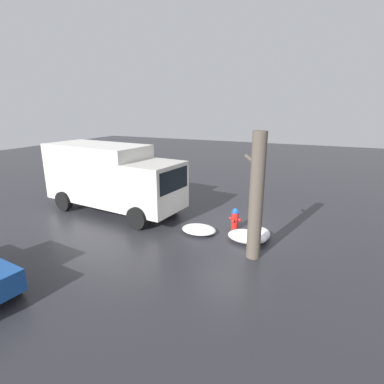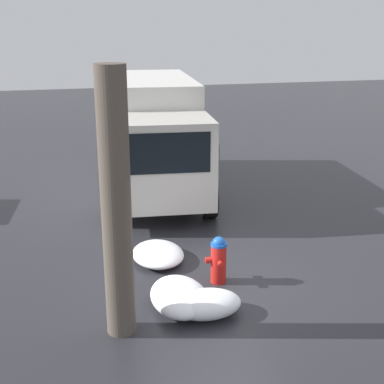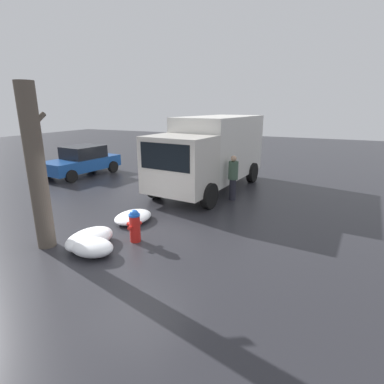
{
  "view_description": "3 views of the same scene",
  "coord_description": "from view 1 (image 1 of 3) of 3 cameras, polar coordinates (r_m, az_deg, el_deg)",
  "views": [
    {
      "loc": [
        -2.98,
        10.59,
        4.63
      ],
      "look_at": [
        2.12,
        -0.62,
        1.12
      ],
      "focal_mm": 28.0,
      "sensor_mm": 36.0,
      "label": 1
    },
    {
      "loc": [
        -8.34,
        2.6,
        4.51
      ],
      "look_at": [
        2.53,
        -0.15,
        0.91
      ],
      "focal_mm": 50.0,
      "sensor_mm": 36.0,
      "label": 2
    },
    {
      "loc": [
        -5.94,
        -4.39,
        3.44
      ],
      "look_at": [
        2.35,
        -0.56,
        0.8
      ],
      "focal_mm": 28.0,
      "sensor_mm": 36.0,
      "label": 3
    }
  ],
  "objects": [
    {
      "name": "delivery_truck",
      "position": [
        14.0,
        -15.19,
        2.99
      ],
      "size": [
        6.75,
        3.07,
        3.01
      ],
      "rotation": [
        0.0,
        0.0,
        1.47
      ],
      "color": "beige",
      "rests_on": "ground_plane"
    },
    {
      "name": "snow_pile_curbside",
      "position": [
        11.18,
        12.61,
        -7.88
      ],
      "size": [
        0.79,
        1.13,
        0.39
      ],
      "color": "white",
      "rests_on": "ground_plane"
    },
    {
      "name": "snow_pile_by_tree",
      "position": [
        11.46,
        1.32,
        -7.16
      ],
      "size": [
        1.32,
        1.0,
        0.29
      ],
      "color": "white",
      "rests_on": "ground_plane"
    },
    {
      "name": "pedestrian",
      "position": [
        14.5,
        -7.88,
        0.93
      ],
      "size": [
        0.37,
        0.37,
        1.69
      ],
      "rotation": [
        0.0,
        0.0,
        5.38
      ],
      "color": "#23232D",
      "rests_on": "ground_plane"
    },
    {
      "name": "fire_hydrant",
      "position": [
        11.77,
        8.19,
        -5.08
      ],
      "size": [
        0.49,
        0.39,
        0.88
      ],
      "rotation": [
        0.0,
        0.0,
        1.47
      ],
      "color": "red",
      "rests_on": "ground_plane"
    },
    {
      "name": "snow_pile_by_hydrant",
      "position": [
        10.91,
        10.44,
        -8.35
      ],
      "size": [
        1.38,
        0.93,
        0.4
      ],
      "color": "white",
      "rests_on": "ground_plane"
    },
    {
      "name": "tree_trunk",
      "position": [
        9.27,
        12.14,
        -0.95
      ],
      "size": [
        0.66,
        0.43,
        3.98
      ],
      "color": "brown",
      "rests_on": "ground_plane"
    },
    {
      "name": "ground_plane",
      "position": [
        11.94,
        8.11,
        -7.09
      ],
      "size": [
        60.0,
        60.0,
        0.0
      ],
      "primitive_type": "plane",
      "color": "#28282D"
    }
  ]
}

